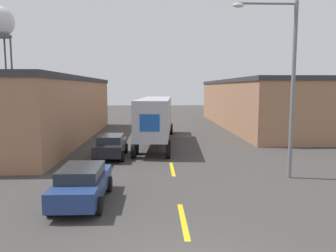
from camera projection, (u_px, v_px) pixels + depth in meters
road_centerline at (172, 169)px, 18.91m from camera, size 0.20×17.97×0.01m
warehouse_left at (25, 109)px, 29.25m from camera, size 11.34×24.84×5.63m
warehouse_right at (276, 103)px, 39.72m from camera, size 13.47×28.67×5.63m
semi_truck at (156, 116)px, 27.60m from camera, size 3.47×14.18×3.84m
parked_car_left_far at (111, 145)px, 22.00m from camera, size 1.99×4.44×1.53m
parked_car_left_near at (82, 183)px, 13.29m from camera, size 1.99×4.44×1.53m
street_lamp at (286, 77)px, 16.47m from camera, size 3.27×0.32×8.93m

